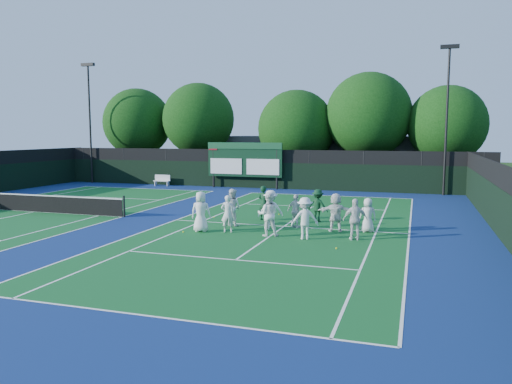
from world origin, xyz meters
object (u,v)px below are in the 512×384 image
(tennis_net, at_px, (34,203))
(bench, at_px, (162,180))
(coach_left, at_px, (264,203))
(scoreboard, at_px, (244,160))

(tennis_net, xyz_separation_m, bench, (-0.04, 14.36, -0.02))
(bench, bearing_deg, coach_left, -45.87)
(scoreboard, height_order, tennis_net, scoreboard)
(scoreboard, xyz_separation_m, coach_left, (5.63, -13.28, -1.34))
(coach_left, bearing_deg, bench, -22.54)
(bench, bearing_deg, tennis_net, -89.82)
(tennis_net, relative_size, bench, 8.00)
(bench, distance_m, coach_left, 18.19)
(scoreboard, height_order, bench, scoreboard)
(scoreboard, distance_m, bench, 7.24)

